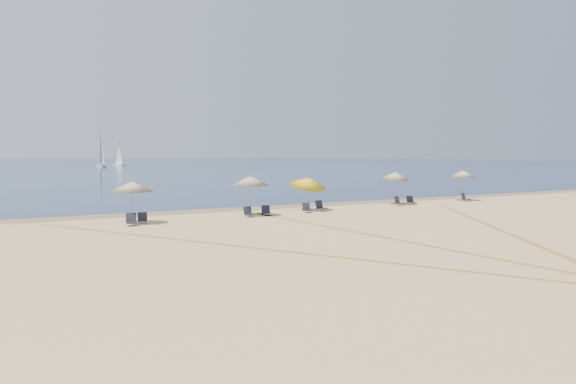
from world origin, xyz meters
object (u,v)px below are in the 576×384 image
object	(u,v)px
chair_7	(321,206)
sailboat_3	(101,156)
chair_9	(411,201)
chair_8	(399,202)
umbrella_1	(132,187)
sailboat_1	(119,158)
umbrella_2	(250,181)
umbrella_4	(395,176)
chair_3	(142,219)
umbrella_3	(308,182)
chair_10	(465,198)
chair_2	(131,220)
sailboat_0	(103,157)
umbrella_5	(463,174)
chair_4	(249,212)
chair_5	(266,211)
chair_6	(307,208)

from	to	relation	value
chair_7	sailboat_3	size ratio (longest dim) A/B	0.08
chair_9	chair_8	bearing A→B (deg)	-163.79
umbrella_1	sailboat_1	world-z (taller)	sailboat_1
umbrella_2	chair_7	world-z (taller)	umbrella_2
umbrella_4	chair_9	distance (m)	2.14
umbrella_1	chair_3	world-z (taller)	umbrella_1
umbrella_3	sailboat_3	xyz separation A→B (m)	(20.84, 127.25, 1.06)
chair_9	chair_10	xyz separation A→B (m)	(5.64, 0.01, 0.01)
umbrella_4	chair_8	xyz separation A→B (m)	(-0.59, -1.05, -1.79)
chair_2	sailboat_1	xyz separation A→B (m)	(43.40, 147.56, 1.90)
umbrella_4	chair_10	size ratio (longest dim) A/B	3.13
umbrella_3	sailboat_0	world-z (taller)	sailboat_0
umbrella_4	chair_7	bearing A→B (deg)	-169.51
umbrella_5	umbrella_1	bearing A→B (deg)	-176.20
chair_4	sailboat_1	xyz separation A→B (m)	(36.18, 146.90, 1.92)
umbrella_1	chair_7	distance (m)	12.65
umbrella_5	chair_7	xyz separation A→B (m)	(-14.51, -1.32, -1.81)
chair_3	sailboat_3	xyz separation A→B (m)	(32.40, 128.71, 2.68)
chair_4	chair_5	distance (m)	1.28
sailboat_3	umbrella_1	bearing A→B (deg)	-79.73
chair_2	chair_6	bearing A→B (deg)	20.28
chair_7	sailboat_3	xyz separation A→B (m)	(20.34, 127.97, 2.63)
chair_9	sailboat_1	distance (m)	147.28
umbrella_2	chair_3	bearing A→B (deg)	-175.38
umbrella_5	chair_2	distance (m)	27.57
umbrella_4	chair_6	bearing A→B (deg)	-169.03
umbrella_2	chair_2	distance (m)	7.92
chair_7	sailboat_3	world-z (taller)	sailboat_3
chair_5	chair_7	distance (m)	4.42
sailboat_0	sailboat_3	size ratio (longest dim) A/B	0.87
umbrella_2	umbrella_3	size ratio (longest dim) A/B	0.98
chair_2	chair_4	xyz separation A→B (m)	(7.21, 0.66, -0.02)
umbrella_2	chair_7	bearing A→B (deg)	2.16
umbrella_4	chair_5	size ratio (longest dim) A/B	3.26
umbrella_5	sailboat_1	bearing A→B (deg)	83.69
umbrella_5	chair_7	distance (m)	14.68
chair_4	sailboat_3	world-z (taller)	sailboat_3
chair_7	chair_8	xyz separation A→B (m)	(7.01, 0.35, -0.00)
sailboat_1	umbrella_4	bearing A→B (deg)	-111.25
umbrella_5	chair_4	bearing A→B (deg)	-174.24
umbrella_5	chair_3	size ratio (longest dim) A/B	3.51
umbrella_1	sailboat_0	bearing A→B (deg)	75.27
sailboat_0	chair_3	bearing A→B (deg)	-93.22
umbrella_4	chair_8	world-z (taller)	umbrella_4
chair_9	sailboat_3	size ratio (longest dim) A/B	0.07
umbrella_5	sailboat_0	world-z (taller)	sailboat_0
chair_2	chair_6	xyz separation A→B (m)	(11.60, 1.07, -0.02)
chair_3	chair_5	distance (m)	7.68
chair_5	sailboat_1	xyz separation A→B (m)	(34.92, 146.72, 1.91)
chair_8	sailboat_0	xyz separation A→B (m)	(21.44, 155.03, 2.25)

